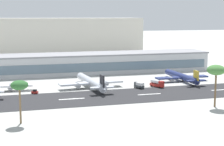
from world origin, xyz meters
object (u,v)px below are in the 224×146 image
service_box_truck_0 (139,85)px  service_fuel_truck_1 (157,83)px  airliner_black_tail_gate_1 (92,82)px  service_baggage_tug_2 (35,92)px  distant_hotel_block (61,37)px  palm_tree_1 (216,71)px  airliner_gold_tail_gate_2 (183,77)px  terminal_building (78,63)px  palm_tree_2 (19,86)px

service_box_truck_0 → service_fuel_truck_1: service_fuel_truck_1 is taller
airliner_black_tail_gate_1 → service_baggage_tug_2: airliner_black_tail_gate_1 is taller
distant_hotel_block → palm_tree_1: distant_hotel_block is taller
airliner_black_tail_gate_1 → airliner_gold_tail_gate_2: size_ratio=1.11×
distant_hotel_block → service_fuel_truck_1: bearing=-79.9°
airliner_black_tail_gate_1 → palm_tree_1: 68.87m
service_box_truck_0 → service_baggage_tug_2: size_ratio=1.81×
service_box_truck_0 → service_fuel_truck_1: (10.49, 0.57, 0.24)m
terminal_building → service_baggage_tug_2: size_ratio=50.77×
airliner_black_tail_gate_1 → service_box_truck_0: 25.33m
service_baggage_tug_2 → terminal_building: bearing=91.2°
terminal_building → airliner_black_tail_gate_1: (-2.29, -52.81, -3.50)m
distant_hotel_block → palm_tree_2: 218.65m
service_fuel_truck_1 → palm_tree_1: size_ratio=0.49×
palm_tree_1 → distant_hotel_block: bearing=99.8°
distant_hotel_block → airliner_gold_tail_gate_2: 161.72m
airliner_black_tail_gate_1 → airliner_gold_tail_gate_2: airliner_black_tail_gate_1 is taller
terminal_building → airliner_gold_tail_gate_2: 71.73m
airliner_gold_tail_gate_2 → palm_tree_1: (-13.71, -58.20, 12.75)m
terminal_building → palm_tree_1: size_ratio=10.07×
distant_hotel_block → service_fuel_truck_1: distant_hotel_block is taller
terminal_building → airliner_black_tail_gate_1: bearing=-92.5°
palm_tree_2 → service_baggage_tug_2: bearing=80.6°
service_baggage_tug_2 → palm_tree_2: (-8.28, -49.86, 12.65)m
airliner_black_tail_gate_1 → service_box_truck_0: airliner_black_tail_gate_1 is taller
terminal_building → palm_tree_1: palm_tree_1 is taller
terminal_building → distant_hotel_block: distant_hotel_block is taller
service_fuel_truck_1 → palm_tree_2: size_ratio=0.56×
service_box_truck_0 → palm_tree_2: 80.67m
airliner_gold_tail_gate_2 → distant_hotel_block: bearing=16.8°
airliner_gold_tail_gate_2 → service_fuel_truck_1: airliner_gold_tail_gate_2 is taller
service_fuel_truck_1 → terminal_building: bearing=-175.7°
airliner_gold_tail_gate_2 → service_box_truck_0: bearing=109.6°
palm_tree_2 → service_fuel_truck_1: bearing=34.2°
airliner_gold_tail_gate_2 → service_box_truck_0: (-31.28, -11.96, -1.01)m
terminal_building → palm_tree_1: (39.59, -106.05, 8.94)m
distant_hotel_block → airliner_black_tail_gate_1: size_ratio=3.21×
airliner_gold_tail_gate_2 → palm_tree_2: palm_tree_2 is taller
airliner_gold_tail_gate_2 → service_baggage_tug_2: 86.58m
service_fuel_truck_1 → palm_tree_2: 89.37m
service_fuel_truck_1 → service_baggage_tug_2: (-65.02, 0.09, -0.98)m
service_fuel_truck_1 → palm_tree_1: (7.08, -46.81, 13.52)m
palm_tree_2 → airliner_gold_tail_gate_2: bearing=33.0°
terminal_building → palm_tree_2: bearing=-110.5°
airliner_black_tail_gate_1 → palm_tree_1: bearing=-146.8°
palm_tree_2 → service_box_truck_0: bearing=38.1°
terminal_building → distant_hotel_block: 105.79m
service_box_truck_0 → service_baggage_tug_2: 54.55m
service_baggage_tug_2 → palm_tree_2: size_ratio=0.23×
airliner_gold_tail_gate_2 → service_fuel_truck_1: bearing=117.4°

